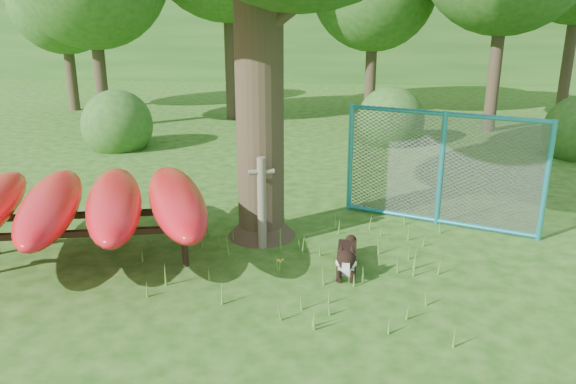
# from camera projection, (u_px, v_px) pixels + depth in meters

# --- Properties ---
(ground) EXTENTS (80.00, 80.00, 0.00)m
(ground) POSITION_uv_depth(u_px,v_px,m) (260.00, 298.00, 6.90)
(ground) COLOR #1E4D0F
(ground) RESTS_ON ground
(wooden_post) EXTENTS (0.38, 0.19, 1.39)m
(wooden_post) POSITION_uv_depth(u_px,v_px,m) (262.00, 201.00, 8.17)
(wooden_post) COLOR #665E4D
(wooden_post) RESTS_ON ground
(kayak_rack) EXTENTS (4.28, 3.83, 1.10)m
(kayak_rack) POSITION_uv_depth(u_px,v_px,m) (83.00, 204.00, 7.72)
(kayak_rack) COLOR black
(kayak_rack) RESTS_ON ground
(husky_dog) EXTENTS (0.28, 1.12, 0.50)m
(husky_dog) POSITION_uv_depth(u_px,v_px,m) (347.00, 258.00, 7.61)
(husky_dog) COLOR black
(husky_dog) RESTS_ON ground
(fence_section) EXTENTS (3.05, 1.18, 3.13)m
(fence_section) POSITION_uv_depth(u_px,v_px,m) (441.00, 169.00, 9.07)
(fence_section) COLOR teal
(fence_section) RESTS_ON ground
(wildflower_clump) EXTENTS (0.09, 0.09, 0.21)m
(wildflower_clump) POSITION_uv_depth(u_px,v_px,m) (280.00, 261.00, 7.53)
(wildflower_clump) COLOR #528F2E
(wildflower_clump) RESTS_ON ground
(bg_tree_f) EXTENTS (3.60, 3.60, 5.55)m
(bg_tree_f) POSITION_uv_depth(u_px,v_px,m) (63.00, 1.00, 19.10)
(bg_tree_f) COLOR #352B1C
(bg_tree_f) RESTS_ON ground
(shrub_left) EXTENTS (1.80, 1.80, 1.80)m
(shrub_left) POSITION_uv_depth(u_px,v_px,m) (119.00, 148.00, 14.58)
(shrub_left) COLOR #27591C
(shrub_left) RESTS_ON ground
(shrub_mid) EXTENTS (1.80, 1.80, 1.80)m
(shrub_mid) POSITION_uv_depth(u_px,v_px,m) (389.00, 142.00, 15.17)
(shrub_mid) COLOR #27591C
(shrub_mid) RESTS_ON ground
(wooded_hillside) EXTENTS (80.00, 12.00, 6.00)m
(wooded_hillside) POSITION_uv_depth(u_px,v_px,m) (341.00, 19.00, 32.45)
(wooded_hillside) COLOR #27591C
(wooded_hillside) RESTS_ON ground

